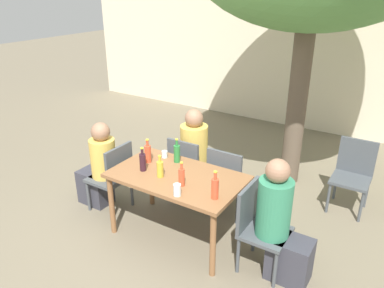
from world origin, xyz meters
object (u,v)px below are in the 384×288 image
at_px(patio_chair_4, 353,171).
at_px(wine_bottle_3, 143,162).
at_px(green_bottle_1, 177,153).
at_px(soda_bottle_4, 182,177).
at_px(patio_chair_2, 188,167).
at_px(drinking_glass_0, 165,154).
at_px(oil_cruet_5, 160,169).
at_px(soda_bottle_2, 148,153).
at_px(soda_bottle_0, 215,188).
at_px(patio_chair_0, 113,174).
at_px(person_seated_1, 281,227).
at_px(person_seated_2, 197,157).
at_px(person_seated_0, 99,169).
at_px(dining_table_front, 177,182).
at_px(drinking_glass_1, 177,190).
at_px(patio_chair_3, 228,178).
at_px(patio_chair_1, 257,223).

height_order(patio_chair_4, wine_bottle_3, wine_bottle_3).
bearing_deg(green_bottle_1, soda_bottle_4, -50.69).
xyz_separation_m(patio_chair_2, drinking_glass_0, (-0.09, -0.37, 0.30)).
relative_size(green_bottle_1, oil_cruet_5, 1.16).
bearing_deg(soda_bottle_2, soda_bottle_0, -15.30).
distance_m(soda_bottle_0, soda_bottle_2, 1.06).
bearing_deg(patio_chair_0, person_seated_1, 90.00).
distance_m(patio_chair_2, drinking_glass_0, 0.48).
bearing_deg(soda_bottle_2, person_seated_2, 77.60).
relative_size(person_seated_0, soda_bottle_4, 4.34).
xyz_separation_m(wine_bottle_3, soda_bottle_4, (0.54, -0.05, -0.00)).
height_order(person_seated_0, person_seated_2, person_seated_2).
relative_size(dining_table_front, green_bottle_1, 4.98).
height_order(wine_bottle_3, drinking_glass_1, wine_bottle_3).
distance_m(patio_chair_3, patio_chair_4, 1.57).
bearing_deg(soda_bottle_4, soda_bottle_0, -4.89).
bearing_deg(oil_cruet_5, person_seated_0, 173.28).
height_order(person_seated_0, oil_cruet_5, person_seated_0).
xyz_separation_m(green_bottle_1, soda_bottle_2, (-0.28, -0.18, -0.00)).
height_order(patio_chair_0, patio_chair_2, same).
bearing_deg(patio_chair_3, drinking_glass_0, 29.32).
bearing_deg(soda_bottle_2, soda_bottle_4, -21.52).
height_order(dining_table_front, patio_chair_1, patio_chair_1).
bearing_deg(soda_bottle_0, oil_cruet_5, 174.35).
xyz_separation_m(patio_chair_3, soda_bottle_4, (-0.12, -0.81, 0.36)).
bearing_deg(soda_bottle_4, dining_table_front, 136.28).
relative_size(dining_table_front, soda_bottle_2, 5.05).
bearing_deg(person_seated_0, patio_chair_4, 121.27).
height_order(patio_chair_0, wine_bottle_3, wine_bottle_3).
distance_m(patio_chair_3, wine_bottle_3, 1.07).
bearing_deg(patio_chair_1, person_seated_2, 54.30).
bearing_deg(patio_chair_0, soda_bottle_4, 81.85).
bearing_deg(soda_bottle_2, patio_chair_0, -169.75).
bearing_deg(patio_chair_1, person_seated_1, -90.00).
distance_m(person_seated_0, soda_bottle_4, 1.40).
bearing_deg(patio_chair_2, oil_cruet_5, 101.34).
relative_size(patio_chair_1, patio_chair_3, 1.00).
relative_size(dining_table_front, drinking_glass_1, 11.81).
distance_m(person_seated_1, oil_cruet_5, 1.34).
bearing_deg(drinking_glass_0, drinking_glass_1, -45.96).
bearing_deg(patio_chair_4, patio_chair_1, -109.26).
bearing_deg(green_bottle_1, soda_bottle_2, -147.69).
bearing_deg(soda_bottle_0, green_bottle_1, 148.55).
xyz_separation_m(patio_chair_1, person_seated_1, (0.23, -0.00, 0.05)).
xyz_separation_m(person_seated_1, wine_bottle_3, (-1.55, -0.11, 0.32)).
relative_size(patio_chair_4, person_seated_1, 0.73).
bearing_deg(patio_chair_1, soda_bottle_2, 86.43).
distance_m(dining_table_front, patio_chair_1, 0.96).
xyz_separation_m(person_seated_2, soda_bottle_4, (0.45, -1.04, 0.31)).
xyz_separation_m(person_seated_0, soda_bottle_0, (1.75, -0.19, 0.37)).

